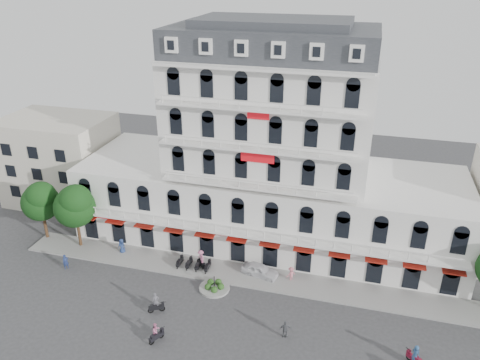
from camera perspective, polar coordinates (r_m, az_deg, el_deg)
name	(u,v)px	position (r m, az deg, el deg)	size (l,w,h in m)	color
ground	(225,334)	(45.13, -1.82, -18.30)	(120.00, 120.00, 0.00)	#38383A
sidewalk	(249,276)	(51.72, 1.16, -11.62)	(53.00, 4.00, 0.16)	gray
main_building	(269,161)	(54.46, 3.58, 2.32)	(45.00, 15.00, 25.80)	silver
flank_building_west	(60,160)	(69.63, -21.06, 2.31)	(14.00, 10.00, 12.00)	beige
traffic_island	(214,287)	(50.00, -3.14, -12.88)	(3.20, 3.20, 1.60)	gray
parked_scooter_row	(194,268)	(53.20, -5.66, -10.68)	(4.40, 1.80, 1.10)	black
tree_west_outer	(40,200)	(60.40, -23.17, -2.21)	(4.50, 4.48, 7.76)	#382314
tree_west_inner	(74,204)	(57.06, -19.53, -2.81)	(4.76, 4.76, 8.25)	#382314
parked_car	(260,270)	(51.55, 2.44, -10.92)	(1.65, 4.10, 1.40)	white
rider_west	(156,304)	(47.40, -10.22, -14.60)	(1.53, 1.06, 2.25)	black
rider_southwest	(156,332)	(44.46, -10.19, -17.82)	(0.99, 1.57, 2.01)	black
rider_east	(415,355)	(44.50, 20.59, -19.37)	(1.36, 1.26, 1.99)	maroon
rider_center	(201,259)	(52.50, -4.79, -9.54)	(1.33, 1.32, 2.31)	black
pedestrian_left	(122,246)	(56.68, -14.21, -7.81)	(0.91, 0.59, 1.87)	navy
pedestrian_mid	(286,329)	(44.43, 5.57, -17.67)	(1.07, 0.44, 1.82)	#585A60
pedestrian_right	(291,274)	(50.98, 6.24, -11.33)	(1.10, 0.63, 1.70)	#C56876
pedestrian_far	(66,262)	(55.90, -20.48, -9.32)	(0.64, 0.42, 1.75)	navy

